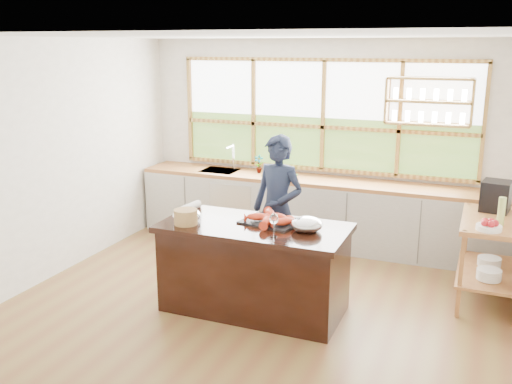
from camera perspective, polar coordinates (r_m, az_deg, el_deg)
The scene contains 18 objects.
ground_plane at distance 6.12m, azimuth 0.54°, elevation -10.84°, with size 5.00×5.00×0.00m, color olive.
room_shell at distance 6.06m, azimuth 2.59°, elevation 6.28°, with size 5.02×4.52×2.71m.
back_counter at distance 7.68m, azimuth 5.76°, elevation -1.91°, with size 4.90×0.63×0.90m.
right_shelf_unit at distance 6.36m, azimuth 22.47°, elevation -5.10°, with size 0.62×1.10×0.90m.
island at distance 5.76m, azimuth -0.19°, elevation -7.55°, with size 1.85×0.90×0.90m.
cook at distance 6.35m, azimuth 2.19°, elevation -1.77°, with size 0.61×0.40×1.67m, color #182035.
potted_plant at distance 7.85m, azimuth 0.27°, elevation 2.84°, with size 0.13×0.09×0.25m, color slate.
cutting_board at distance 7.71m, azimuth 2.38°, elevation 1.70°, with size 0.40×0.30×0.01m, color #70C73F.
espresso_machine at distance 6.56m, azimuth 22.87°, elevation -0.37°, with size 0.28×0.30×0.32m, color black.
wine_bottle at distance 6.05m, azimuth 23.33°, elevation -1.80°, with size 0.07×0.07×0.28m, color #ABC15F.
fruit_bowl at distance 5.88m, azimuth 22.28°, elevation -3.15°, with size 0.24×0.24×0.11m.
slate_board at distance 5.68m, azimuth 1.43°, elevation -3.00°, with size 0.55×0.40×0.02m, color black.
lobster_pile at distance 5.64m, azimuth 1.54°, elevation -2.63°, with size 0.52×0.48×0.08m.
mixing_bowl_left at distance 5.76m, azimuth -6.93°, elevation -2.32°, with size 0.29×0.29×0.14m, color silver.
mixing_bowl_right at distance 5.44m, azimuth 5.10°, elevation -3.25°, with size 0.31×0.31×0.15m, color silver.
wine_glass at distance 5.24m, azimuth 1.80°, elevation -2.80°, with size 0.08×0.08×0.22m.
wicker_basket at distance 5.66m, azimuth -7.03°, elevation -2.49°, with size 0.23×0.23×0.15m, color tan.
parchment_roll at distance 6.13m, azimuth -6.58°, elevation -1.48°, with size 0.08×0.08×0.30m, color silver.
Camera 1 is at (2.03, -5.14, 2.63)m, focal length 40.00 mm.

